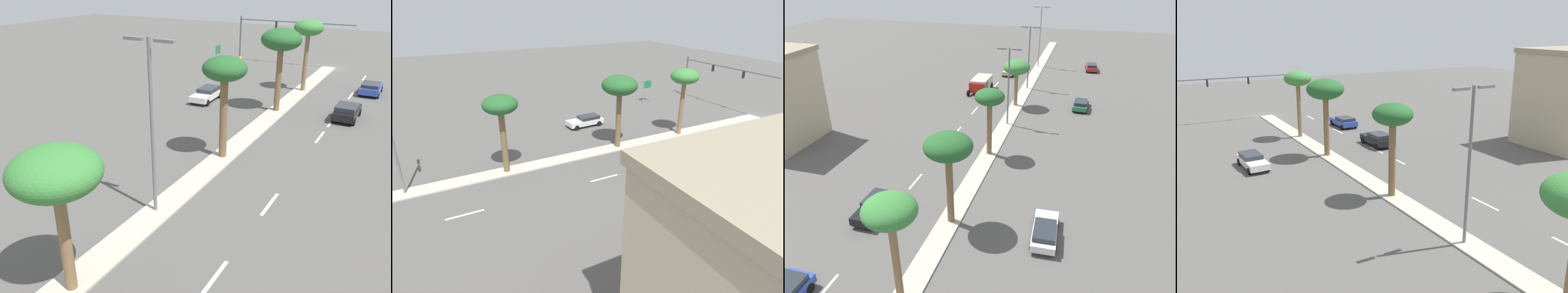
% 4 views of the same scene
% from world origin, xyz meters
% --- Properties ---
extents(ground_plane, '(160.00, 160.00, 0.00)m').
position_xyz_m(ground_plane, '(0.00, 37.40, 0.00)').
color(ground_plane, '#565451').
extents(median_curb, '(1.80, 96.18, 0.12)m').
position_xyz_m(median_curb, '(0.00, 48.09, 0.06)').
color(median_curb, '#B7B2A3').
rests_on(median_curb, ground).
extents(lane_stripe_far, '(0.20, 2.80, 0.01)m').
position_xyz_m(lane_stripe_far, '(-5.24, 4.00, 0.01)').
color(lane_stripe_far, silver).
rests_on(lane_stripe_far, ground).
extents(lane_stripe_trailing, '(0.20, 2.80, 0.01)m').
position_xyz_m(lane_stripe_trailing, '(-5.24, 13.21, 0.01)').
color(lane_stripe_trailing, silver).
rests_on(lane_stripe_trailing, ground).
extents(lane_stripe_center, '(0.20, 2.80, 0.01)m').
position_xyz_m(lane_stripe_center, '(-5.24, 22.86, 0.01)').
color(lane_stripe_center, silver).
rests_on(lane_stripe_center, ground).
extents(lane_stripe_left, '(0.20, 2.80, 0.01)m').
position_xyz_m(lane_stripe_left, '(-5.24, 26.98, 0.01)').
color(lane_stripe_left, silver).
rests_on(lane_stripe_left, ground).
extents(lane_stripe_near, '(0.20, 2.80, 0.01)m').
position_xyz_m(lane_stripe_near, '(-5.24, 39.05, 0.01)').
color(lane_stripe_near, silver).
rests_on(lane_stripe_near, ground).
extents(traffic_signal_gantry, '(16.33, 0.53, 6.38)m').
position_xyz_m(traffic_signal_gantry, '(8.97, 0.84, 4.14)').
color(traffic_signal_gantry, '#515459').
rests_on(traffic_signal_gantry, ground).
extents(palm_tree_rear, '(3.12, 3.12, 7.66)m').
position_xyz_m(palm_tree_rear, '(-0.11, 13.76, 6.63)').
color(palm_tree_rear, olive).
rests_on(palm_tree_rear, median_curb).
extents(palm_tree_left, '(3.71, 3.71, 7.70)m').
position_xyz_m(palm_tree_left, '(0.13, 22.18, 6.58)').
color(palm_tree_left, brown).
rests_on(palm_tree_left, median_curb).
extents(palm_tree_inboard, '(3.08, 3.08, 7.24)m').
position_xyz_m(palm_tree_inboard, '(0.04, 34.39, 6.17)').
color(palm_tree_inboard, brown).
rests_on(palm_tree_inboard, median_curb).
extents(street_lamp_front, '(2.90, 0.24, 9.58)m').
position_xyz_m(street_lamp_front, '(0.16, 42.90, 5.75)').
color(street_lamp_front, slate).
rests_on(street_lamp_front, median_curb).
extents(sedan_white_far, '(2.13, 4.65, 1.30)m').
position_xyz_m(sedan_white_far, '(7.65, 22.17, 0.71)').
color(sedan_white_far, silver).
rests_on(sedan_white_far, ground).
extents(sedan_black_near, '(2.04, 4.37, 1.46)m').
position_xyz_m(sedan_black_near, '(-6.23, 21.37, 0.78)').
color(sedan_black_near, black).
rests_on(sedan_black_near, ground).
extents(sedan_blue_center, '(2.12, 4.43, 1.31)m').
position_xyz_m(sedan_blue_center, '(-6.96, 11.41, 0.72)').
color(sedan_blue_center, '#2D47AD').
rests_on(sedan_blue_center, ground).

